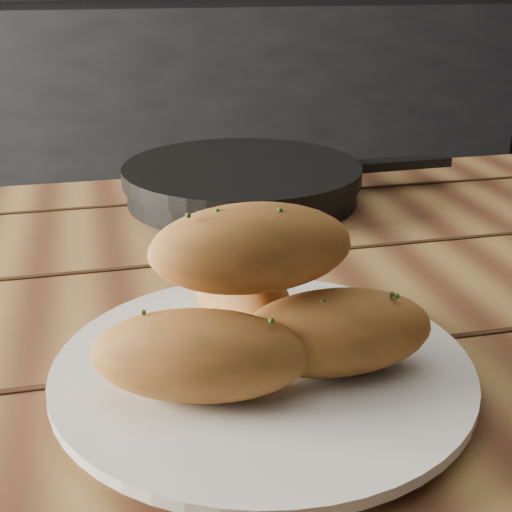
% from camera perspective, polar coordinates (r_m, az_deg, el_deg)
% --- Properties ---
extents(counter, '(2.80, 0.60, 0.90)m').
position_cam_1_polar(counter, '(2.69, -10.44, 9.57)').
color(counter, black).
rests_on(counter, ground).
extents(table, '(1.44, 0.84, 0.75)m').
position_cam_1_polar(table, '(0.70, 5.33, -10.80)').
color(table, olive).
rests_on(table, ground).
extents(plate, '(0.29, 0.29, 0.02)m').
position_cam_1_polar(plate, '(0.51, 0.53, -9.30)').
color(plate, white).
rests_on(plate, table).
extents(bread_rolls, '(0.24, 0.20, 0.12)m').
position_cam_1_polar(bread_rolls, '(0.48, 0.08, -4.16)').
color(bread_rolls, '#B16B31').
rests_on(bread_rolls, plate).
extents(skillet, '(0.43, 0.30, 0.05)m').
position_cam_1_polar(skillet, '(0.90, -0.99, 5.98)').
color(skillet, black).
rests_on(skillet, table).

